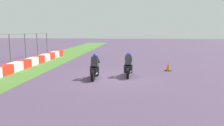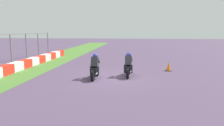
{
  "view_description": "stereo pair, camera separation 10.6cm",
  "coord_description": "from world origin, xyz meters",
  "views": [
    {
      "loc": [
        -13.15,
        -1.39,
        2.92
      ],
      "look_at": [
        0.05,
        -0.04,
        0.9
      ],
      "focal_mm": 35.05,
      "sensor_mm": 36.0,
      "label": 1
    },
    {
      "loc": [
        -13.14,
        -1.49,
        2.92
      ],
      "look_at": [
        0.05,
        -0.04,
        0.9
      ],
      "focal_mm": 35.05,
      "sensor_mm": 36.0,
      "label": 2
    }
  ],
  "objects": [
    {
      "name": "track_barrier",
      "position": [
        0.0,
        6.99,
        0.32
      ],
      "size": [
        21.97,
        0.6,
        0.64
      ],
      "color": "red",
      "rests_on": "ground_plane"
    },
    {
      "name": "rider_lane_a",
      "position": [
        0.47,
        -1.03,
        0.62
      ],
      "size": [
        2.04,
        0.54,
        1.51
      ],
      "rotation": [
        0.0,
        0.0,
        -0.02
      ],
      "color": "black",
      "rests_on": "ground_plane"
    },
    {
      "name": "ground_plane",
      "position": [
        0.0,
        0.0,
        0.0
      ],
      "size": [
        120.0,
        120.0,
        0.0
      ],
      "primitive_type": "plane",
      "color": "#4F3D56"
    },
    {
      "name": "rider_lane_b",
      "position": [
        -0.37,
        0.95,
        0.62
      ],
      "size": [
        2.04,
        0.54,
        1.51
      ],
      "rotation": [
        0.0,
        0.0,
        0.0
      ],
      "color": "black",
      "rests_on": "ground_plane"
    },
    {
      "name": "traffic_cone",
      "position": [
        2.64,
        -3.83,
        0.3
      ],
      "size": [
        0.4,
        0.4,
        0.65
      ],
      "color": "black",
      "rests_on": "ground_plane"
    },
    {
      "name": "grass_verge",
      "position": [
        0.0,
        6.84,
        0.01
      ],
      "size": [
        72.0,
        4.29,
        0.02
      ],
      "primitive_type": "cube",
      "color": "#49762F",
      "rests_on": "ground_plane"
    }
  ]
}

